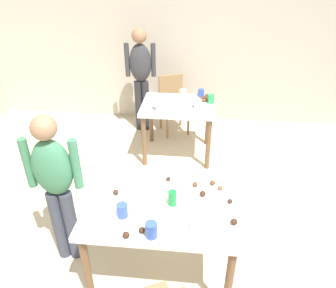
{
  "coord_description": "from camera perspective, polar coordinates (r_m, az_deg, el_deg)",
  "views": [
    {
      "loc": [
        0.27,
        -1.86,
        2.4
      ],
      "look_at": [
        0.01,
        0.69,
        0.9
      ],
      "focal_mm": 34.16,
      "sensor_mm": 36.0,
      "label": 1
    }
  ],
  "objects": [
    {
      "name": "cake_ball_1",
      "position": [
        2.62,
        -9.3,
        -8.5
      ],
      "size": [
        0.05,
        0.05,
        0.05
      ],
      "primitive_type": "sphere",
      "color": "#3D2319",
      "rests_on": "dining_table_near"
    },
    {
      "name": "ground_plane",
      "position": [
        3.05,
        -1.66,
        -21.66
      ],
      "size": [
        6.4,
        6.4,
        0.0
      ],
      "primitive_type": "plane",
      "color": "beige"
    },
    {
      "name": "cup_far_1",
      "position": [
        4.05,
        5.36,
        7.08
      ],
      "size": [
        0.09,
        0.09,
        0.12
      ],
      "primitive_type": "cylinder",
      "color": "white",
      "rests_on": "dining_table_far"
    },
    {
      "name": "dining_table_near",
      "position": [
        2.57,
        -1.15,
        -12.58
      ],
      "size": [
        1.18,
        0.8,
        0.75
      ],
      "color": "white",
      "rests_on": "ground_plane"
    },
    {
      "name": "mixing_bowl",
      "position": [
        2.31,
        6.13,
        -14.32
      ],
      "size": [
        0.17,
        0.17,
        0.06
      ],
      "primitive_type": "cylinder",
      "color": "white",
      "rests_on": "dining_table_near"
    },
    {
      "name": "cake_ball_9",
      "position": [
        2.56,
        10.99,
        -9.99
      ],
      "size": [
        0.04,
        0.04,
        0.04
      ],
      "primitive_type": "sphere",
      "color": "#3D2319",
      "rests_on": "dining_table_near"
    },
    {
      "name": "cake_ball_6",
      "position": [
        2.74,
        0.07,
        -6.25
      ],
      "size": [
        0.04,
        0.04,
        0.04
      ],
      "primitive_type": "sphere",
      "color": "#3D2319",
      "rests_on": "dining_table_near"
    },
    {
      "name": "cake_ball_5",
      "position": [
        2.59,
        6.22,
        -8.79
      ],
      "size": [
        0.05,
        0.05,
        0.05
      ],
      "primitive_type": "sphere",
      "color": "#3D2319",
      "rests_on": "dining_table_near"
    },
    {
      "name": "cup_far_2",
      "position": [
        4.43,
        5.92,
        9.08
      ],
      "size": [
        0.08,
        0.08,
        0.11
      ],
      "primitive_type": "cylinder",
      "color": "#3351B2",
      "rests_on": "dining_table_far"
    },
    {
      "name": "cup_far_3",
      "position": [
        4.24,
        7.68,
        7.99
      ],
      "size": [
        0.09,
        0.09,
        0.11
      ],
      "primitive_type": "cylinder",
      "color": "green",
      "rests_on": "dining_table_far"
    },
    {
      "name": "donut_far_0",
      "position": [
        4.44,
        7.16,
        8.52
      ],
      "size": [
        0.1,
        0.1,
        0.03
      ],
      "primitive_type": "torus",
      "color": "brown",
      "rests_on": "dining_table_far"
    },
    {
      "name": "cake_ball_8",
      "position": [
        2.71,
        7.94,
        -6.85
      ],
      "size": [
        0.04,
        0.04,
        0.04
      ],
      "primitive_type": "sphere",
      "color": "brown",
      "rests_on": "dining_table_near"
    },
    {
      "name": "fork_near",
      "position": [
        2.65,
        -3.39,
        -8.16
      ],
      "size": [
        0.17,
        0.02,
        0.01
      ],
      "primitive_type": "cube",
      "color": "silver",
      "rests_on": "dining_table_near"
    },
    {
      "name": "cup_near_2",
      "position": [
        2.5,
        -10.35,
        -10.13
      ],
      "size": [
        0.08,
        0.08,
        0.09
      ],
      "primitive_type": "cylinder",
      "color": "white",
      "rests_on": "dining_table_near"
    },
    {
      "name": "cup_near_0",
      "position": [
        2.4,
        -8.17,
        -11.65
      ],
      "size": [
        0.08,
        0.08,
        0.11
      ],
      "primitive_type": "cylinder",
      "color": "#3351B2",
      "rests_on": "dining_table_near"
    },
    {
      "name": "person_adult_far",
      "position": [
        4.84,
        -4.89,
        12.75
      ],
      "size": [
        0.45,
        0.23,
        1.57
      ],
      "color": "#28282D",
      "rests_on": "ground_plane"
    },
    {
      "name": "donut_far_3",
      "position": [
        4.16,
        4.15,
        7.12
      ],
      "size": [
        0.1,
        0.1,
        0.03
      ],
      "primitive_type": "torus",
      "color": "white",
      "rests_on": "dining_table_far"
    },
    {
      "name": "cake_ball_7",
      "position": [
        2.68,
        4.84,
        -7.19
      ],
      "size": [
        0.04,
        0.04,
        0.04
      ],
      "primitive_type": "sphere",
      "color": "brown",
      "rests_on": "dining_table_near"
    },
    {
      "name": "donut_far_2",
      "position": [
        4.24,
        -0.2,
        7.72
      ],
      "size": [
        0.12,
        0.12,
        0.04
      ],
      "primitive_type": "torus",
      "color": "white",
      "rests_on": "dining_table_far"
    },
    {
      "name": "cup_near_1",
      "position": [
        2.23,
        -2.94,
        -15.08
      ],
      "size": [
        0.08,
        0.08,
        0.12
      ],
      "primitive_type": "cylinder",
      "color": "#3351B2",
      "rests_on": "dining_table_near"
    },
    {
      "name": "person_girl_near",
      "position": [
        2.74,
        -19.46,
        -6.23
      ],
      "size": [
        0.45,
        0.22,
        1.43
      ],
      "color": "#383D4C",
      "rests_on": "ground_plane"
    },
    {
      "name": "cake_ball_3",
      "position": [
        2.67,
        9.3,
        -7.72
      ],
      "size": [
        0.04,
        0.04,
        0.04
      ],
      "primitive_type": "sphere",
      "color": "brown",
      "rests_on": "dining_table_near"
    },
    {
      "name": "chair_far_table",
      "position": [
        4.96,
        0.87,
        7.77
      ],
      "size": [
        0.53,
        0.53,
        0.87
      ],
      "color": "olive",
      "rests_on": "ground_plane"
    },
    {
      "name": "cake_ball_2",
      "position": [
        2.29,
        -4.69,
        -15.06
      ],
      "size": [
        0.05,
        0.05,
        0.05
      ],
      "primitive_type": "sphere",
      "color": "#3D2319",
      "rests_on": "dining_table_near"
    },
    {
      "name": "donut_far_1",
      "position": [
        4.32,
        6.41,
        7.98
      ],
      "size": [
        0.13,
        0.13,
        0.04
      ],
      "primitive_type": "torus",
      "color": "brown",
      "rests_on": "dining_table_far"
    },
    {
      "name": "wall_back",
      "position": [
        5.18,
        2.8,
        18.07
      ],
      "size": [
        6.4,
        0.1,
        2.6
      ],
      "primitive_type": "cube",
      "color": "#BCB2A3",
      "rests_on": "ground_plane"
    },
    {
      "name": "soda_can",
      "position": [
        2.47,
        0.78,
        -9.63
      ],
      "size": [
        0.07,
        0.07,
        0.12
      ],
      "primitive_type": "cylinder",
      "color": "#198438",
      "rests_on": "dining_table_near"
    },
    {
      "name": "cake_ball_4",
      "position": [
        2.39,
        11.69,
        -13.43
      ],
      "size": [
        0.05,
        0.05,
        0.05
      ],
      "primitive_type": "sphere",
      "color": "#3D2319",
      "rests_on": "dining_table_near"
    },
    {
      "name": "cake_ball_0",
      "position": [
        2.27,
        -7.49,
        -15.8
      ],
      "size": [
        0.05,
        0.05,
        0.05
      ],
      "primitive_type": "sphere",
      "color": "#3D2319",
      "rests_on": "dining_table_near"
    },
    {
      "name": "pitcher_far",
      "position": [
        3.94,
        -1.33,
        7.32
      ],
      "size": [
        0.13,
        0.13,
        0.22
      ],
      "primitive_type": "cylinder",
      "color": "white",
      "rests_on": "dining_table_far"
    },
    {
      "name": "dining_table_far",
      "position": [
        4.23,
        1.79,
        5.61
      ],
      "size": [
        0.94,
        0.76,
        0.75
      ],
      "color": "white",
      "rests_on": "ground_plane"
    },
    {
      "name": "cup_far_0",
      "position": [
        4.41,
        2.67,
        9.05
      ],
      "size": [
        0.09,
        0.09,
        0.1
      ],
      "primitive_type": "cylinder",
      "color": "white",
      "rests_on": "dining_table_far"
    }
  ]
}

